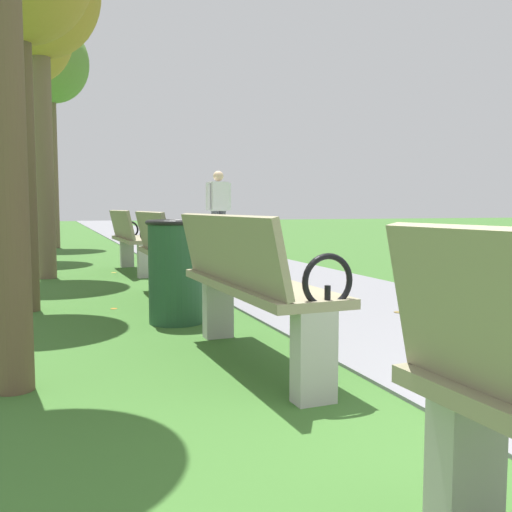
{
  "coord_description": "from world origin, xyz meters",
  "views": [
    {
      "loc": [
        -1.59,
        -0.65,
        0.94
      ],
      "look_at": [
        -0.05,
        3.6,
        0.55
      ],
      "focal_mm": 39.61,
      "sensor_mm": 36.0,
      "label": 1
    }
  ],
  "objects_px": {
    "park_bench_2": "(248,284)",
    "pedestrian_walking": "(219,208)",
    "tree_4": "(28,40)",
    "tree_5": "(52,64)",
    "park_bench_3": "(166,252)",
    "park_bench_4": "(131,239)",
    "trash_bin": "(176,271)"
  },
  "relations": [
    {
      "from": "park_bench_2",
      "to": "pedestrian_walking",
      "type": "xyz_separation_m",
      "value": [
        1.97,
        7.4,
        0.44
      ]
    },
    {
      "from": "tree_4",
      "to": "pedestrian_walking",
      "type": "height_order",
      "value": "tree_4"
    },
    {
      "from": "tree_4",
      "to": "pedestrian_walking",
      "type": "bearing_deg",
      "value": -5.49
    },
    {
      "from": "park_bench_2",
      "to": "tree_5",
      "type": "height_order",
      "value": "tree_5"
    },
    {
      "from": "park_bench_3",
      "to": "pedestrian_walking",
      "type": "xyz_separation_m",
      "value": [
        1.97,
        4.87,
        0.44
      ]
    },
    {
      "from": "park_bench_2",
      "to": "park_bench_3",
      "type": "xyz_separation_m",
      "value": [
        -0.0,
        2.53,
        0.0
      ]
    },
    {
      "from": "tree_5",
      "to": "park_bench_4",
      "type": "bearing_deg",
      "value": -80.05
    },
    {
      "from": "pedestrian_walking",
      "to": "trash_bin",
      "type": "height_order",
      "value": "pedestrian_walking"
    },
    {
      "from": "tree_4",
      "to": "tree_5",
      "type": "height_order",
      "value": "tree_5"
    },
    {
      "from": "trash_bin",
      "to": "tree_5",
      "type": "bearing_deg",
      "value": 95.05
    },
    {
      "from": "park_bench_4",
      "to": "trash_bin",
      "type": "xyz_separation_m",
      "value": [
        -0.15,
        -3.79,
        -0.06
      ]
    },
    {
      "from": "tree_4",
      "to": "tree_5",
      "type": "xyz_separation_m",
      "value": [
        0.41,
        2.97,
        0.32
      ]
    },
    {
      "from": "pedestrian_walking",
      "to": "park_bench_3",
      "type": "bearing_deg",
      "value": -112.0
    },
    {
      "from": "park_bench_3",
      "to": "tree_5",
      "type": "distance_m",
      "value": 9.0
    },
    {
      "from": "park_bench_2",
      "to": "tree_5",
      "type": "relative_size",
      "value": 0.32
    },
    {
      "from": "tree_5",
      "to": "pedestrian_walking",
      "type": "relative_size",
      "value": 3.15
    },
    {
      "from": "park_bench_4",
      "to": "tree_5",
      "type": "bearing_deg",
      "value": 99.95
    },
    {
      "from": "trash_bin",
      "to": "park_bench_3",
      "type": "bearing_deg",
      "value": 82.8
    },
    {
      "from": "park_bench_2",
      "to": "tree_5",
      "type": "distance_m",
      "value": 11.34
    },
    {
      "from": "park_bench_2",
      "to": "trash_bin",
      "type": "bearing_deg",
      "value": 96.17
    },
    {
      "from": "park_bench_4",
      "to": "tree_5",
      "type": "distance_m",
      "value": 6.71
    },
    {
      "from": "tree_4",
      "to": "tree_5",
      "type": "bearing_deg",
      "value": 82.14
    },
    {
      "from": "tree_4",
      "to": "trash_bin",
      "type": "bearing_deg",
      "value": -79.02
    },
    {
      "from": "park_bench_4",
      "to": "tree_4",
      "type": "relative_size",
      "value": 0.34
    },
    {
      "from": "park_bench_4",
      "to": "pedestrian_walking",
      "type": "distance_m",
      "value": 3.02
    },
    {
      "from": "park_bench_4",
      "to": "pedestrian_walking",
      "type": "height_order",
      "value": "pedestrian_walking"
    },
    {
      "from": "park_bench_2",
      "to": "pedestrian_walking",
      "type": "distance_m",
      "value": 7.67
    },
    {
      "from": "park_bench_4",
      "to": "trash_bin",
      "type": "bearing_deg",
      "value": -92.23
    },
    {
      "from": "tree_4",
      "to": "pedestrian_walking",
      "type": "relative_size",
      "value": 2.96
    },
    {
      "from": "park_bench_3",
      "to": "pedestrian_walking",
      "type": "bearing_deg",
      "value": 68.0
    },
    {
      "from": "park_bench_3",
      "to": "tree_5",
      "type": "xyz_separation_m",
      "value": [
        -0.97,
        8.15,
        3.68
      ]
    },
    {
      "from": "tree_5",
      "to": "trash_bin",
      "type": "xyz_separation_m",
      "value": [
        0.82,
        -9.32,
        -3.74
      ]
    }
  ]
}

